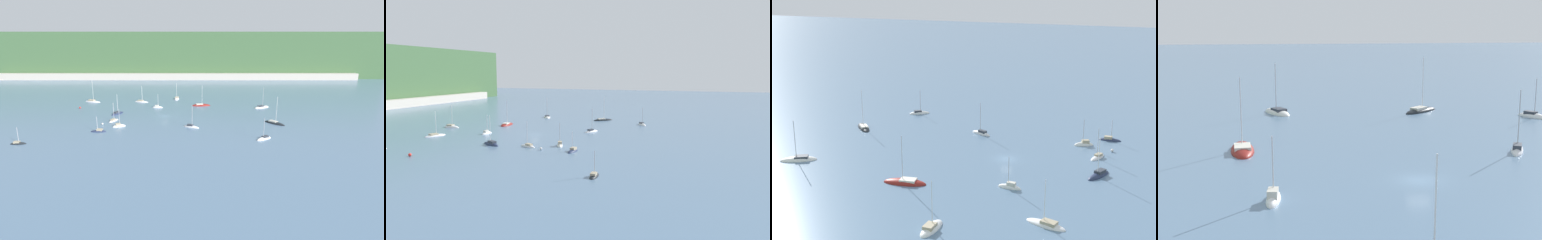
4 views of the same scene
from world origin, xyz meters
The scene contains 7 objects.
ground_plane centered at (0.00, 0.00, 0.00)m, with size 600.00×600.00×0.00m, color slate.
sailboat_2 centered at (-4.60, 15.52, 0.13)m, with size 4.71×1.77×7.07m.
sailboat_4 centered at (15.27, 19.87, 0.06)m, with size 8.95×3.95×10.60m.
sailboat_5 centered at (41.60, -10.84, 0.08)m, with size 7.48×8.21×10.80m.
sailboat_9 centered at (33.53, -28.88, 0.09)m, with size 5.83×4.66×7.67m.
sailboat_10 centered at (10.80, -15.85, 0.11)m, with size 6.02×3.98×8.80m.
sailboat_11 centered at (42.80, 15.60, 0.07)m, with size 8.24×6.12×9.98m.
Camera 4 is at (-53.86, 14.21, 17.28)m, focal length 50.00 mm.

